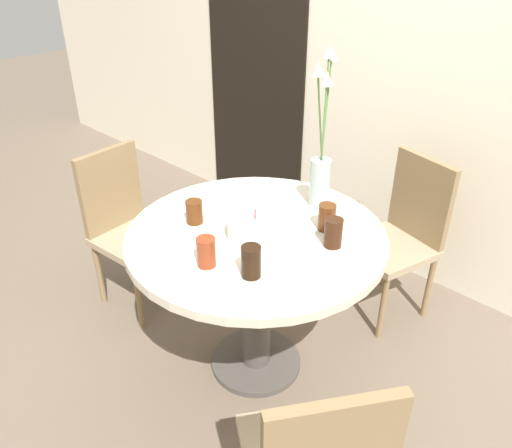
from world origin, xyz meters
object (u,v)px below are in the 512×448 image
object	(u,v)px
side_plate	(258,198)
drink_glass_3	(194,212)
drink_glass_1	(327,217)
flower_vase	(321,159)
chair_left_flank	(402,230)
birthday_cake	(255,228)
chair_far_back	(126,221)
drink_glass_2	(206,252)
drink_glass_0	(251,262)
drink_glass_4	(333,233)

from	to	relation	value
side_plate	drink_glass_3	distance (m)	0.36
drink_glass_1	flower_vase	bearing A→B (deg)	135.83
chair_left_flank	birthday_cake	bearing A→B (deg)	-88.01
chair_far_back	drink_glass_2	distance (m)	1.02
drink_glass_3	flower_vase	bearing A→B (deg)	61.16
birthday_cake	drink_glass_3	bearing A→B (deg)	-161.11
chair_left_flank	drink_glass_2	world-z (taller)	chair_left_flank
flower_vase	drink_glass_0	distance (m)	0.67
chair_left_flank	drink_glass_0	distance (m)	1.17
chair_left_flank	drink_glass_3	xyz separation A→B (m)	(-0.49, -1.01, 0.33)
chair_far_back	flower_vase	world-z (taller)	flower_vase
drink_glass_1	drink_glass_4	distance (m)	0.13
side_plate	drink_glass_4	distance (m)	0.51
flower_vase	drink_glass_4	xyz separation A→B (m)	(0.27, -0.25, -0.17)
chair_left_flank	flower_vase	xyz separation A→B (m)	(-0.21, -0.49, 0.50)
side_plate	drink_glass_1	distance (m)	0.41
chair_left_flank	drink_glass_2	bearing A→B (deg)	-84.67
drink_glass_1	drink_glass_4	bearing A→B (deg)	-41.81
flower_vase	drink_glass_3	size ratio (longest dim) A/B	6.72
drink_glass_1	drink_glass_3	size ratio (longest dim) A/B	1.12
drink_glass_2	drink_glass_4	bearing A→B (deg)	59.35
flower_vase	drink_glass_4	size ratio (longest dim) A/B	5.76
chair_far_back	chair_left_flank	bearing A→B (deg)	-55.37
chair_left_flank	drink_glass_4	distance (m)	0.82
side_plate	drink_glass_3	size ratio (longest dim) A/B	2.06
birthday_cake	drink_glass_2	distance (m)	0.28
drink_glass_4	chair_left_flank	bearing A→B (deg)	94.41
birthday_cake	flower_vase	bearing A→B (deg)	89.14
drink_glass_0	drink_glass_2	xyz separation A→B (m)	(-0.17, -0.07, -0.00)
drink_glass_0	drink_glass_3	xyz separation A→B (m)	(-0.46, 0.11, -0.01)
drink_glass_0	birthday_cake	bearing A→B (deg)	130.77
chair_left_flank	chair_far_back	xyz separation A→B (m)	(-1.15, -0.97, 0.00)
chair_left_flank	drink_glass_3	bearing A→B (deg)	-100.82
flower_vase	drink_glass_2	bearing A→B (deg)	-89.90
chair_left_flank	drink_glass_3	world-z (taller)	chair_left_flank
chair_far_back	drink_glass_2	world-z (taller)	chair_far_back
flower_vase	drink_glass_3	distance (m)	0.62
drink_glass_3	drink_glass_1	bearing A→B (deg)	37.97
side_plate	drink_glass_2	world-z (taller)	drink_glass_2
flower_vase	drink_glass_4	world-z (taller)	flower_vase
flower_vase	drink_glass_3	bearing A→B (deg)	-118.84
flower_vase	drink_glass_0	xyz separation A→B (m)	(0.17, -0.63, -0.17)
drink_glass_4	drink_glass_3	bearing A→B (deg)	-154.20
drink_glass_0	side_plate	bearing A→B (deg)	131.15
chair_far_back	drink_glass_4	xyz separation A→B (m)	(1.21, 0.23, 0.33)
drink_glass_1	drink_glass_3	distance (m)	0.57
drink_glass_2	drink_glass_3	bearing A→B (deg)	147.75
flower_vase	side_plate	distance (m)	0.36
flower_vase	side_plate	size ratio (longest dim) A/B	3.27
chair_far_back	side_plate	world-z (taller)	chair_far_back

